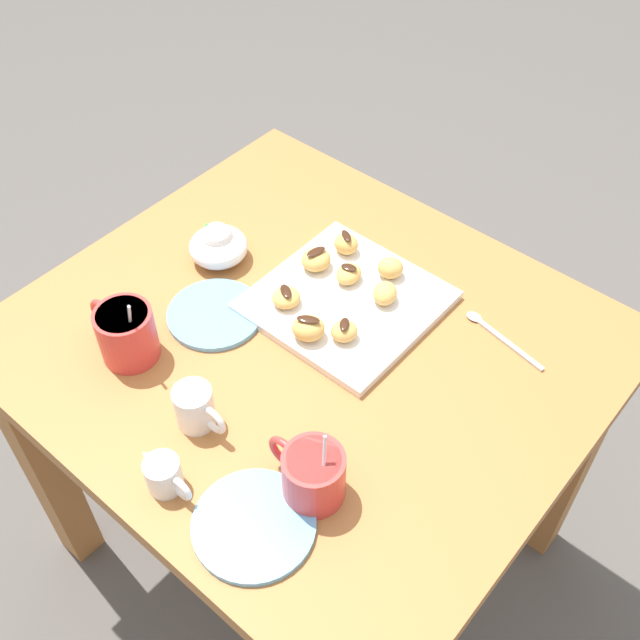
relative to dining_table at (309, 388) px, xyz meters
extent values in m
plane|color=#514C47|center=(0.00, 0.00, -0.59)|extent=(8.00, 8.00, 0.00)
cube|color=#A36633|center=(0.00, 0.00, 0.12)|extent=(0.93, 0.83, 0.04)
cube|color=#A36633|center=(-0.40, -0.36, -0.24)|extent=(0.07, 0.07, 0.69)
cube|color=#A36633|center=(0.40, -0.36, -0.24)|extent=(0.07, 0.07, 0.69)
cube|color=#A36633|center=(0.40, 0.36, -0.24)|extent=(0.07, 0.07, 0.69)
cube|color=silver|center=(0.00, -0.10, 0.14)|extent=(0.29, 0.29, 0.02)
cylinder|color=red|center=(-0.20, 0.21, 0.18)|extent=(0.09, 0.09, 0.09)
torus|color=red|center=(-0.14, 0.21, 0.18)|extent=(0.06, 0.01, 0.06)
cylinder|color=#331E11|center=(-0.20, 0.21, 0.22)|extent=(0.08, 0.08, 0.01)
cylinder|color=silver|center=(-0.22, 0.21, 0.21)|extent=(0.03, 0.03, 0.11)
cylinder|color=red|center=(0.20, 0.21, 0.18)|extent=(0.09, 0.09, 0.10)
torus|color=red|center=(0.25, 0.21, 0.19)|extent=(0.06, 0.01, 0.06)
cylinder|color=#331E11|center=(0.20, 0.21, 0.23)|extent=(0.08, 0.08, 0.01)
cylinder|color=silver|center=(0.18, 0.21, 0.22)|extent=(0.05, 0.02, 0.12)
cylinder|color=silver|center=(0.02, 0.24, 0.17)|extent=(0.06, 0.06, 0.07)
cone|color=silver|center=(0.05, 0.24, 0.20)|extent=(0.02, 0.02, 0.02)
torus|color=silver|center=(-0.02, 0.24, 0.18)|extent=(0.05, 0.01, 0.05)
cylinder|color=white|center=(0.02, 0.24, 0.20)|extent=(0.05, 0.05, 0.01)
ellipsoid|color=silver|center=(0.25, -0.04, 0.17)|extent=(0.11, 0.11, 0.06)
sphere|color=silver|center=(0.25, -0.04, 0.19)|extent=(0.06, 0.06, 0.06)
ellipsoid|color=green|center=(0.26, -0.04, 0.20)|extent=(0.03, 0.03, 0.01)
cylinder|color=silver|center=(-0.03, 0.34, 0.16)|extent=(0.05, 0.05, 0.05)
cone|color=silver|center=(0.00, 0.34, 0.18)|extent=(0.02, 0.02, 0.02)
torus|color=silver|center=(-0.07, 0.34, 0.17)|extent=(0.04, 0.01, 0.04)
cylinder|color=#381E11|center=(-0.03, 0.34, 0.19)|extent=(0.04, 0.04, 0.01)
cylinder|color=#66A8DB|center=(0.15, 0.07, 0.14)|extent=(0.16, 0.16, 0.01)
cylinder|color=#66A8DB|center=(-0.17, 0.31, 0.14)|extent=(0.17, 0.17, 0.01)
cube|color=silver|center=(-0.26, -0.21, 0.14)|extent=(0.15, 0.03, 0.00)
ellipsoid|color=silver|center=(-0.19, -0.22, 0.14)|extent=(0.03, 0.02, 0.01)
ellipsoid|color=#DBA351|center=(-0.05, -0.14, 0.17)|extent=(0.06, 0.06, 0.03)
ellipsoid|color=#DBA351|center=(0.09, -0.13, 0.17)|extent=(0.05, 0.05, 0.04)
ellipsoid|color=#381E11|center=(0.09, -0.13, 0.19)|extent=(0.03, 0.04, 0.00)
ellipsoid|color=#DBA351|center=(0.07, -0.03, 0.17)|extent=(0.06, 0.06, 0.03)
ellipsoid|color=#381E11|center=(0.07, -0.03, 0.18)|extent=(0.04, 0.03, 0.00)
ellipsoid|color=#DBA351|center=(-0.02, -0.20, 0.17)|extent=(0.06, 0.06, 0.04)
ellipsoid|color=#DBA351|center=(0.03, -0.14, 0.17)|extent=(0.05, 0.06, 0.03)
ellipsoid|color=#381E11|center=(0.03, -0.14, 0.18)|extent=(0.03, 0.02, 0.00)
ellipsoid|color=#DBA351|center=(0.08, -0.19, 0.17)|extent=(0.05, 0.05, 0.04)
ellipsoid|color=#381E11|center=(0.08, -0.19, 0.19)|extent=(0.04, 0.03, 0.00)
ellipsoid|color=#DBA351|center=(-0.01, 0.01, 0.17)|extent=(0.07, 0.07, 0.04)
ellipsoid|color=#381E11|center=(-0.01, 0.01, 0.19)|extent=(0.04, 0.03, 0.00)
ellipsoid|color=#DBA351|center=(-0.05, -0.03, 0.17)|extent=(0.06, 0.06, 0.03)
ellipsoid|color=#381E11|center=(-0.05, -0.03, 0.19)|extent=(0.03, 0.03, 0.00)
camera|label=1|loc=(-0.56, 0.63, 1.10)|focal=43.08mm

